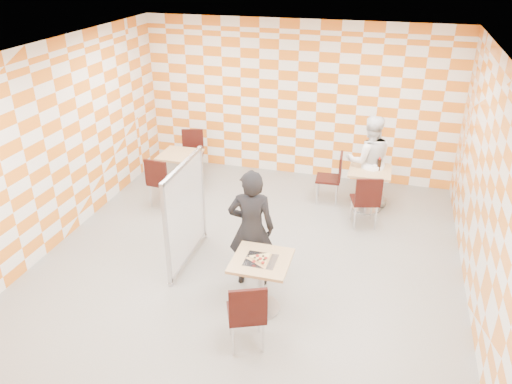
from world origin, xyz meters
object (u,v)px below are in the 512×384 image
at_px(man_white, 369,161).
at_px(man_dark, 251,229).
at_px(chair_main_front, 247,312).
at_px(chair_second_front, 366,198).
at_px(empty_table, 181,166).
at_px(chair_empty_near, 160,179).
at_px(sport_bottle, 365,161).
at_px(second_table, 369,182).
at_px(chair_second_side, 334,174).
at_px(soda_bottle, 379,165).
at_px(main_table, 261,276).
at_px(partition, 186,213).
at_px(chair_empty_far, 193,149).

bearing_deg(man_white, man_dark, 50.68).
xyz_separation_m(chair_main_front, chair_second_front, (1.06, 3.15, 0.00)).
distance_m(empty_table, chair_empty_near, 0.70).
distance_m(chair_empty_near, sport_bottle, 3.55).
distance_m(second_table, chair_empty_near, 3.61).
relative_size(chair_second_side, man_white, 0.57).
xyz_separation_m(empty_table, chair_main_front, (2.35, -3.62, 0.04)).
bearing_deg(man_dark, soda_bottle, -131.48).
distance_m(chair_second_front, man_dark, 2.36).
xyz_separation_m(main_table, man_dark, (-0.28, 0.52, 0.33)).
bearing_deg(man_white, chair_main_front, 62.07).
height_order(second_table, sport_bottle, sport_bottle).
bearing_deg(second_table, partition, -135.98).
bearing_deg(chair_second_front, man_dark, -125.94).
relative_size(main_table, empty_table, 1.00).
relative_size(second_table, chair_second_front, 0.81).
distance_m(chair_second_side, man_dark, 2.79).
bearing_deg(second_table, man_white, 102.92).
relative_size(man_dark, sport_bottle, 8.38).
bearing_deg(sport_bottle, chair_second_front, -81.49).
bearing_deg(soda_bottle, chair_empty_far, 171.64).
distance_m(sport_bottle, soda_bottle, 0.27).
distance_m(main_table, chair_main_front, 0.74).
height_order(chair_second_side, chair_empty_near, same).
bearing_deg(empty_table, soda_bottle, 3.55).
height_order(second_table, partition, partition).
height_order(main_table, chair_main_front, chair_main_front).
bearing_deg(man_dark, chair_main_front, 92.54).
relative_size(main_table, partition, 0.48).
bearing_deg(soda_bottle, man_dark, -120.14).
xyz_separation_m(chair_second_side, man_white, (0.57, 0.11, 0.27)).
height_order(empty_table, chair_main_front, chair_main_front).
bearing_deg(empty_table, chair_second_side, 6.18).
xyz_separation_m(chair_empty_far, soda_bottle, (3.60, -0.53, 0.31)).
bearing_deg(chair_second_side, second_table, -8.53).
height_order(chair_main_front, chair_empty_far, same).
bearing_deg(partition, man_dark, -13.71).
bearing_deg(chair_empty_far, second_table, -8.84).
relative_size(empty_table, man_dark, 0.45).
bearing_deg(sport_bottle, chair_empty_far, 172.84).
bearing_deg(main_table, chair_empty_far, 123.16).
height_order(chair_second_front, chair_empty_far, same).
xyz_separation_m(chair_second_front, soda_bottle, (0.13, 0.69, 0.31)).
relative_size(main_table, chair_second_side, 0.81).
bearing_deg(partition, chair_main_front, -48.33).
xyz_separation_m(second_table, partition, (-2.40, -2.32, 0.28)).
relative_size(empty_table, chair_main_front, 0.81).
distance_m(second_table, man_white, 0.37).
height_order(chair_second_front, man_dark, man_dark).
bearing_deg(empty_table, chair_empty_far, 94.75).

